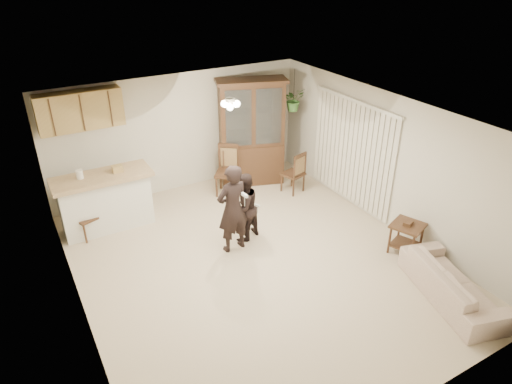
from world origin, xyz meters
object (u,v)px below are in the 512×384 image
adult (232,204)px  chair_hutch_left (227,181)px  china_hutch (252,133)px  sofa (454,278)px  side_table (406,238)px  chair_hutch_right (293,180)px  child (244,205)px  chair_bar (88,224)px

adult → chair_hutch_left: adult is taller
china_hutch → adult: bearing=-107.7°
sofa → side_table: size_ratio=2.87×
sofa → chair_hutch_right: 4.07m
sofa → chair_hutch_right: (-0.14, 4.06, -0.10)m
child → chair_hutch_left: 1.81m
chair_hutch_right → side_table: bearing=82.9°
sofa → adult: adult is taller
sofa → chair_hutch_right: size_ratio=2.02×
adult → child: adult is taller
side_table → child: bearing=141.2°
adult → chair_hutch_right: 2.55m
adult → chair_hutch_left: size_ratio=1.68×
sofa → side_table: sofa is taller
side_table → chair_hutch_left: (-1.69, 3.46, 0.01)m
china_hutch → chair_bar: (-3.70, -0.50, -0.89)m
side_table → chair_hutch_left: bearing=116.0°
adult → side_table: (2.53, -1.57, -0.61)m
child → adult: bearing=9.9°
chair_bar → sofa: bearing=-64.8°
sofa → chair_hutch_left: (-1.41, 4.67, -0.06)m
sofa → child: 3.55m
child → chair_bar: size_ratio=1.49×
chair_bar → chair_hutch_right: size_ratio=0.98×
chair_hutch_right → child: bearing=15.9°
chair_bar → chair_hutch_right: (4.22, -0.38, 0.01)m
child → chair_hutch_left: size_ratio=1.26×
sofa → chair_hutch_right: chair_hutch_right is taller
chair_bar → chair_hutch_left: chair_hutch_left is taller
adult → china_hutch: 2.69m
sofa → china_hutch: bearing=23.5°
adult → chair_bar: adult is taller
chair_hutch_left → adult: bearing=-75.8°
side_table → chair_hutch_right: chair_hutch_right is taller
sofa → chair_hutch_left: size_ratio=1.75×
sofa → side_table: (0.28, 1.21, -0.08)m
sofa → adult: size_ratio=1.04×
china_hutch → side_table: bearing=-57.3°
adult → chair_hutch_left: 2.15m
sofa → adult: 3.61m
chair_hutch_right → adult: bearing=16.0°
chair_hutch_left → side_table: bearing=-25.9°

